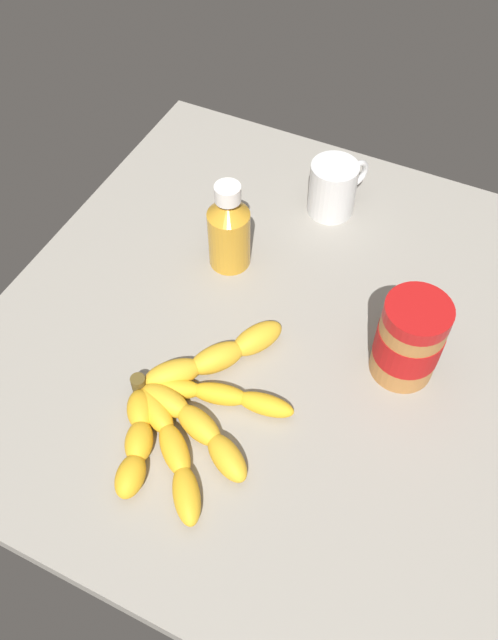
{
  "coord_description": "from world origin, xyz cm",
  "views": [
    {
      "loc": [
        -52.28,
        -21.09,
        75.67
      ],
      "look_at": [
        -4.47,
        1.8,
        5.59
      ],
      "focal_mm": 36.51,
      "sensor_mm": 36.0,
      "label": 1
    }
  ],
  "objects_px": {
    "banana_bunch": "(191,409)",
    "peanut_butter_jar": "(409,340)",
    "coffee_mug": "(334,188)",
    "honey_bottle": "(229,229)"
  },
  "relations": [
    {
      "from": "banana_bunch",
      "to": "coffee_mug",
      "type": "bearing_deg",
      "value": -2.94
    },
    {
      "from": "peanut_butter_jar",
      "to": "coffee_mug",
      "type": "bearing_deg",
      "value": 38.41
    },
    {
      "from": "peanut_butter_jar",
      "to": "honey_bottle",
      "type": "height_order",
      "value": "honey_bottle"
    },
    {
      "from": "banana_bunch",
      "to": "coffee_mug",
      "type": "height_order",
      "value": "coffee_mug"
    },
    {
      "from": "honey_bottle",
      "to": "banana_bunch",
      "type": "bearing_deg",
      "value": -163.86
    },
    {
      "from": "banana_bunch",
      "to": "peanut_butter_jar",
      "type": "bearing_deg",
      "value": -49.63
    },
    {
      "from": "peanut_butter_jar",
      "to": "honey_bottle",
      "type": "xyz_separation_m",
      "value": [
        0.08,
        0.3,
        0.0
      ]
    },
    {
      "from": "honey_bottle",
      "to": "coffee_mug",
      "type": "height_order",
      "value": "honey_bottle"
    },
    {
      "from": "honey_bottle",
      "to": "coffee_mug",
      "type": "xyz_separation_m",
      "value": [
        0.18,
        -0.1,
        -0.02
      ]
    },
    {
      "from": "coffee_mug",
      "to": "peanut_butter_jar",
      "type": "bearing_deg",
      "value": -141.59
    }
  ]
}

